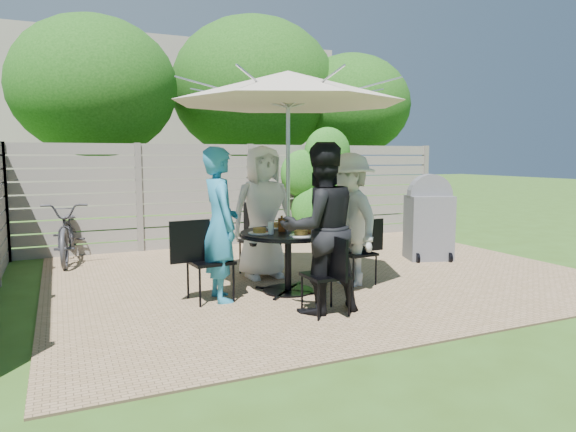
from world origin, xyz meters
name	(u,v)px	position (x,y,z in m)	size (l,w,h in m)	color
backyard_envelope	(172,124)	(0.09, 10.29, 2.61)	(60.00, 60.00, 5.00)	#35541A
patio_table	(288,250)	(-0.78, -0.43, 0.52)	(1.14, 1.14, 0.74)	black
umbrella	(288,88)	(-0.78, -0.43, 2.41)	(2.71, 2.71, 2.60)	silver
chair_back	(260,255)	(-0.77, 0.54, 0.30)	(0.52, 0.73, 0.98)	black
person_back	(263,213)	(-0.77, 0.40, 0.89)	(0.87, 0.56, 1.77)	white
chair_left	(209,277)	(-1.75, -0.42, 0.28)	(0.70, 0.49, 0.94)	black
person_left	(220,225)	(-1.61, -0.42, 0.87)	(0.63, 0.42, 1.74)	teal
chair_front	(326,291)	(-0.79, -1.40, 0.26)	(0.42, 0.62, 0.85)	black
person_front	(320,229)	(-0.79, -1.26, 0.89)	(0.86, 0.67, 1.77)	black
chair_right	(358,266)	(0.18, -0.44, 0.25)	(0.61, 0.42, 0.83)	black
person_right	(349,220)	(0.05, -0.44, 0.84)	(1.08, 0.62, 1.67)	#BABCB7
plate_back	(276,226)	(-0.78, -0.07, 0.77)	(0.26, 0.26, 0.06)	white
plate_left	(260,231)	(-1.14, -0.43, 0.77)	(0.26, 0.26, 0.06)	white
plate_front	(301,234)	(-0.78, -0.79, 0.77)	(0.26, 0.26, 0.06)	white
plate_right	(315,228)	(-0.42, -0.43, 0.77)	(0.26, 0.26, 0.06)	white
plate_extra	(313,232)	(-0.60, -0.73, 0.77)	(0.24, 0.24, 0.06)	white
glass_left	(271,228)	(-1.04, -0.53, 0.81)	(0.07, 0.07, 0.14)	silver
glass_front	(306,228)	(-0.68, -0.69, 0.81)	(0.07, 0.07, 0.14)	silver
glass_right	(304,224)	(-0.52, -0.33, 0.81)	(0.07, 0.07, 0.14)	silver
syrup_jug	(282,225)	(-0.84, -0.38, 0.82)	(0.09, 0.09, 0.16)	#59280C
coffee_cup	(288,224)	(-0.68, -0.21, 0.80)	(0.08, 0.08, 0.12)	#C6B293
bicycle	(69,232)	(-3.11, 2.60, 0.47)	(0.63, 1.81, 0.95)	#333338
bbq_grill	(429,221)	(2.03, 0.45, 0.62)	(0.79, 0.70, 1.36)	#5B5B60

